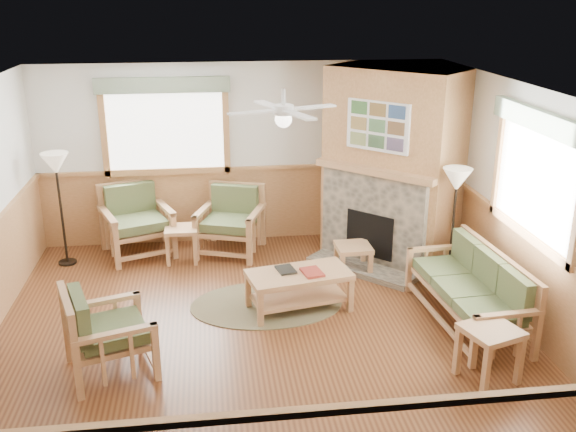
{
  "coord_description": "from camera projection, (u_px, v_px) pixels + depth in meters",
  "views": [
    {
      "loc": [
        -0.51,
        -6.36,
        3.68
      ],
      "look_at": [
        0.4,
        0.7,
        1.15
      ],
      "focal_mm": 40.0,
      "sensor_mm": 36.0,
      "label": 1
    }
  ],
  "objects": [
    {
      "name": "window_right",
      "position": [
        547.0,
        108.0,
        6.56
      ],
      "size": [
        0.16,
        1.9,
        1.5
      ],
      "primitive_type": null,
      "color": "white",
      "rests_on": "wall_right"
    },
    {
      "name": "end_table_sofa",
      "position": [
        489.0,
        354.0,
        6.32
      ],
      "size": [
        0.63,
        0.62,
        0.57
      ],
      "primitive_type": null,
      "rotation": [
        0.0,
        0.0,
        0.32
      ],
      "color": "tan",
      "rests_on": "floor"
    },
    {
      "name": "window_back",
      "position": [
        162.0,
        75.0,
        9.03
      ],
      "size": [
        1.9,
        0.16,
        1.5
      ],
      "primitive_type": null,
      "color": "white",
      "rests_on": "wall_back"
    },
    {
      "name": "floor_lamp_left",
      "position": [
        61.0,
        209.0,
        8.84
      ],
      "size": [
        0.41,
        0.41,
        1.61
      ],
      "primitive_type": null,
      "rotation": [
        0.0,
        0.0,
        0.11
      ],
      "color": "black",
      "rests_on": "floor"
    },
    {
      "name": "footstool",
      "position": [
        353.0,
        259.0,
        8.74
      ],
      "size": [
        0.47,
        0.47,
        0.4
      ],
      "primitive_type": null,
      "rotation": [
        0.0,
        0.0,
        0.01
      ],
      "color": "tan",
      "rests_on": "floor"
    },
    {
      "name": "sofa",
      "position": [
        467.0,
        289.0,
        7.35
      ],
      "size": [
        1.91,
        0.89,
        0.86
      ],
      "primitive_type": null,
      "rotation": [
        0.0,
        0.0,
        -1.5
      ],
      "color": "tan",
      "rests_on": "floor"
    },
    {
      "name": "armchair_back_left",
      "position": [
        137.0,
        222.0,
        9.26
      ],
      "size": [
        1.16,
        1.16,
        1.01
      ],
      "primitive_type": null,
      "rotation": [
        0.0,
        0.0,
        0.36
      ],
      "color": "tan",
      "rests_on": "floor"
    },
    {
      "name": "ceiling_fan",
      "position": [
        283.0,
        92.0,
        6.67
      ],
      "size": [
        1.59,
        1.59,
        0.36
      ],
      "primitive_type": null,
      "rotation": [
        0.0,
        0.0,
        0.35
      ],
      "color": "white",
      "rests_on": "ceiling"
    },
    {
      "name": "coffee_table",
      "position": [
        299.0,
        291.0,
        7.73
      ],
      "size": [
        1.31,
        0.84,
        0.49
      ],
      "primitive_type": null,
      "rotation": [
        0.0,
        0.0,
        0.2
      ],
      "color": "tan",
      "rests_on": "floor"
    },
    {
      "name": "wall_right",
      "position": [
        527.0,
        210.0,
        7.15
      ],
      "size": [
        0.02,
        6.0,
        2.7
      ],
      "primitive_type": "cube",
      "color": "white",
      "rests_on": "floor"
    },
    {
      "name": "ceiling",
      "position": [
        257.0,
        94.0,
        6.34
      ],
      "size": [
        6.0,
        6.0,
        0.01
      ],
      "primitive_type": "cube",
      "color": "white",
      "rests_on": "floor"
    },
    {
      "name": "floor",
      "position": [
        261.0,
        334.0,
        7.24
      ],
      "size": [
        6.0,
        6.0,
        0.01
      ],
      "primitive_type": "cube",
      "color": "brown",
      "rests_on": "ground"
    },
    {
      "name": "end_table_chairs",
      "position": [
        182.0,
        244.0,
        9.11
      ],
      "size": [
        0.45,
        0.44,
        0.5
      ],
      "primitive_type": null,
      "rotation": [
        0.0,
        0.0,
        -0.01
      ],
      "color": "tan",
      "rests_on": "floor"
    },
    {
      "name": "wall_front",
      "position": [
        300.0,
        386.0,
        3.98
      ],
      "size": [
        6.0,
        0.02,
        2.7
      ],
      "primitive_type": "cube",
      "color": "white",
      "rests_on": "floor"
    },
    {
      "name": "floor_lamp_right",
      "position": [
        453.0,
        228.0,
        8.17
      ],
      "size": [
        0.39,
        0.39,
        1.6
      ],
      "primitive_type": null,
      "rotation": [
        0.0,
        0.0,
        -0.07
      ],
      "color": "black",
      "rests_on": "floor"
    },
    {
      "name": "fireplace",
      "position": [
        393.0,
        165.0,
        8.95
      ],
      "size": [
        3.11,
        3.11,
        2.7
      ],
      "primitive_type": null,
      "rotation": [
        0.0,
        0.0,
        -0.79
      ],
      "color": "#AF7947",
      "rests_on": "floor"
    },
    {
      "name": "wall_back",
      "position": [
        242.0,
        154.0,
        9.59
      ],
      "size": [
        6.0,
        0.02,
        2.7
      ],
      "primitive_type": "cube",
      "color": "white",
      "rests_on": "floor"
    },
    {
      "name": "book_dark",
      "position": [
        286.0,
        269.0,
        7.68
      ],
      "size": [
        0.25,
        0.31,
        0.02
      ],
      "primitive_type": "cube",
      "rotation": [
        0.0,
        0.0,
        0.21
      ],
      "color": "black",
      "rests_on": "coffee_table"
    },
    {
      "name": "braided_rug",
      "position": [
        267.0,
        304.0,
        7.91
      ],
      "size": [
        2.14,
        2.14,
        0.01
      ],
      "primitive_type": "cylinder",
      "rotation": [
        0.0,
        0.0,
        -0.16
      ],
      "color": "brown",
      "rests_on": "floor"
    },
    {
      "name": "armchair_back_right",
      "position": [
        230.0,
        221.0,
        9.33
      ],
      "size": [
        1.1,
        1.1,
        0.96
      ],
      "primitive_type": null,
      "rotation": [
        0.0,
        0.0,
        -0.34
      ],
      "color": "tan",
      "rests_on": "floor"
    },
    {
      "name": "book_red",
      "position": [
        312.0,
        271.0,
        7.61
      ],
      "size": [
        0.28,
        0.34,
        0.03
      ],
      "primitive_type": "cube",
      "rotation": [
        0.0,
        0.0,
        0.21
      ],
      "color": "maroon",
      "rests_on": "coffee_table"
    },
    {
      "name": "wainscot",
      "position": [
        260.0,
        290.0,
        7.05
      ],
      "size": [
        6.0,
        6.0,
        1.1
      ],
      "primitive_type": null,
      "color": "#AF7947",
      "rests_on": "floor"
    },
    {
      "name": "armchair_left",
      "position": [
        109.0,
        331.0,
        6.4
      ],
      "size": [
        1.02,
        1.02,
        0.91
      ],
      "primitive_type": null,
      "rotation": [
        0.0,
        0.0,
        1.89
      ],
      "color": "tan",
      "rests_on": "floor"
    }
  ]
}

